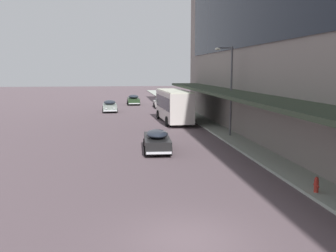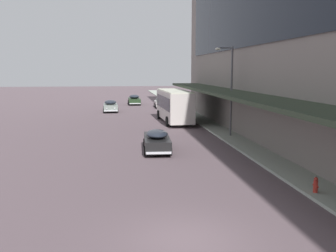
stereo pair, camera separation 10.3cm
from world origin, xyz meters
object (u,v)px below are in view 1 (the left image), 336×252
Objects in this scene: sedan_second_near at (160,103)px; sedan_far_back at (133,100)px; transit_bus_kerbside_front at (174,104)px; street_lamp at (229,85)px; sedan_trailing_mid at (110,106)px; sedan_lead_mid at (157,140)px; fire_hydrant at (316,185)px.

sedan_far_back is at bearing 124.07° from sedan_second_near.
street_lamp is at bearing -71.70° from transit_bus_kerbside_front.
transit_bus_kerbside_front is at bearing -81.33° from sedan_far_back.
sedan_trailing_mid is 1.07× the size of sedan_second_near.
sedan_far_back is at bearing 101.70° from street_lamp.
sedan_trailing_mid is (-6.92, 11.55, -1.19)m from transit_bus_kerbside_front.
street_lamp reaches higher than transit_bus_kerbside_front.
street_lamp is (2.75, -25.56, 3.59)m from sedan_second_near.
sedan_lead_mid is 11.76m from fire_hydrant.
sedan_lead_mid is at bearing 120.71° from fire_hydrant.
transit_bus_kerbside_front is 1.98× the size of sedan_second_near.
transit_bus_kerbside_front is 10.26m from street_lamp.
street_lamp is at bearing 88.24° from fire_hydrant.
sedan_trailing_mid reaches higher than sedan_lead_mid.
sedan_far_back is 6.93× the size of fire_hydrant.
fire_hydrant is (5.96, -45.70, -0.30)m from sedan_far_back.
sedan_second_near is at bearing 96.13° from street_lamp.
street_lamp reaches higher than sedan_trailing_mid.
street_lamp is (3.13, -9.47, 2.39)m from transit_bus_kerbside_front.
sedan_far_back is 0.67× the size of street_lamp.
fire_hydrant is (-0.45, -14.72, -3.85)m from street_lamp.
street_lamp is 15.22m from fire_hydrant.
transit_bus_kerbside_front is at bearing 108.30° from street_lamp.
sedan_lead_mid is 0.66× the size of street_lamp.
sedan_trailing_mid is 0.68× the size of street_lamp.
transit_bus_kerbside_front reaches higher than sedan_trailing_mid.
sedan_far_back is 10.60m from sedan_trailing_mid.
sedan_second_near is at bearing 82.99° from sedan_lead_mid.
fire_hydrant is at bearing -82.57° from sedan_far_back.
street_lamp is at bearing 35.56° from sedan_lead_mid.
sedan_lead_mid is (-3.32, -14.08, -1.20)m from transit_bus_kerbside_front.
sedan_second_near is (0.39, 16.09, -1.20)m from transit_bus_kerbside_front.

